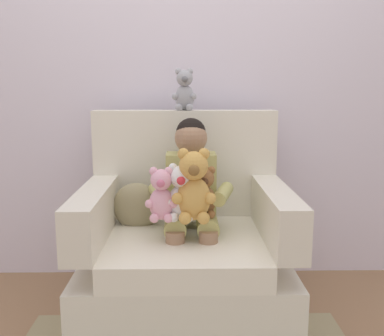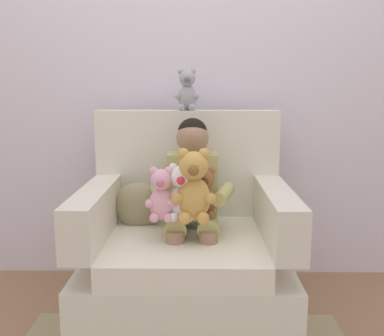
% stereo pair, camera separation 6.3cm
% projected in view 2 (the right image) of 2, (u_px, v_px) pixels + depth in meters
% --- Properties ---
extents(ground_plane, '(8.00, 8.00, 0.00)m').
position_uv_depth(ground_plane, '(186.00, 317.00, 2.32)').
color(ground_plane, '#936D4C').
extents(back_wall, '(6.00, 0.10, 2.60)m').
position_uv_depth(back_wall, '(188.00, 71.00, 2.72)').
color(back_wall, silver).
rests_on(back_wall, ground).
extents(armchair, '(1.04, 0.89, 1.07)m').
position_uv_depth(armchair, '(186.00, 253.00, 2.30)').
color(armchair, silver).
rests_on(armchair, ground).
extents(seated_child, '(0.45, 0.39, 0.82)m').
position_uv_depth(seated_child, '(192.00, 190.00, 2.27)').
color(seated_child, tan).
rests_on(seated_child, armchair).
extents(plush_brown, '(0.15, 0.12, 0.25)m').
position_uv_depth(plush_brown, '(205.00, 193.00, 2.14)').
color(plush_brown, brown).
rests_on(plush_brown, armchair).
extents(plush_pink, '(0.15, 0.13, 0.26)m').
position_uv_depth(plush_pink, '(161.00, 196.00, 2.08)').
color(plush_pink, '#EAA8BC').
rests_on(plush_pink, armchair).
extents(plush_honey, '(0.21, 0.17, 0.35)m').
position_uv_depth(plush_honey, '(194.00, 188.00, 2.06)').
color(plush_honey, gold).
rests_on(plush_honey, armchair).
extents(plush_white, '(0.16, 0.13, 0.28)m').
position_uv_depth(plush_white, '(181.00, 194.00, 2.09)').
color(plush_white, white).
rests_on(plush_white, armchair).
extents(plush_grey_on_backrest, '(0.14, 0.11, 0.24)m').
position_uv_depth(plush_grey_on_backrest, '(187.00, 91.00, 2.47)').
color(plush_grey_on_backrest, '#9E9EA3').
rests_on(plush_grey_on_backrest, armchair).
extents(throw_pillow, '(0.26, 0.12, 0.26)m').
position_uv_depth(throw_pillow, '(139.00, 206.00, 2.38)').
color(throw_pillow, '#998C66').
rests_on(throw_pillow, armchair).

